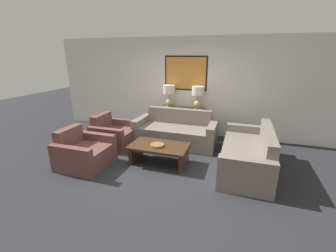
# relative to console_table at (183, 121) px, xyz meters

# --- Properties ---
(ground_plane) EXTENTS (20.00, 20.00, 0.00)m
(ground_plane) POSITION_rel_console_table_xyz_m (0.00, -2.09, -0.39)
(ground_plane) COLOR #28282D
(back_wall) EXTENTS (7.94, 0.12, 2.65)m
(back_wall) POSITION_rel_console_table_xyz_m (0.00, 0.27, 0.94)
(back_wall) COLOR silver
(back_wall) RESTS_ON ground_plane
(console_table) EXTENTS (1.29, 0.37, 0.78)m
(console_table) POSITION_rel_console_table_xyz_m (0.00, 0.00, 0.00)
(console_table) COLOR brown
(console_table) RESTS_ON ground_plane
(table_lamp_left) EXTENTS (0.33, 0.33, 0.61)m
(table_lamp_left) POSITION_rel_console_table_xyz_m (-0.40, 0.00, 0.78)
(table_lamp_left) COLOR tan
(table_lamp_left) RESTS_ON console_table
(table_lamp_right) EXTENTS (0.33, 0.33, 0.61)m
(table_lamp_right) POSITION_rel_console_table_xyz_m (0.40, 0.00, 0.78)
(table_lamp_right) COLOR tan
(table_lamp_right) RESTS_ON console_table
(couch_by_back_wall) EXTENTS (2.03, 0.91, 0.84)m
(couch_by_back_wall) POSITION_rel_console_table_xyz_m (0.00, -0.69, -0.10)
(couch_by_back_wall) COLOR slate
(couch_by_back_wall) RESTS_ON ground_plane
(couch_by_side) EXTENTS (0.91, 2.03, 0.84)m
(couch_by_side) POSITION_rel_console_table_xyz_m (1.74, -1.51, -0.10)
(couch_by_side) COLOR slate
(couch_by_side) RESTS_ON ground_plane
(coffee_table) EXTENTS (1.20, 0.70, 0.41)m
(coffee_table) POSITION_rel_console_table_xyz_m (-0.01, -1.87, -0.09)
(coffee_table) COLOR #3D2616
(coffee_table) RESTS_ON ground_plane
(decorative_bowl) EXTENTS (0.28, 0.28, 0.04)m
(decorative_bowl) POSITION_rel_console_table_xyz_m (-0.03, -1.92, 0.04)
(decorative_bowl) COLOR olive
(decorative_bowl) RESTS_ON coffee_table
(armchair_near_back_wall) EXTENTS (0.91, 0.94, 0.78)m
(armchair_near_back_wall) POSITION_rel_console_table_xyz_m (-1.43, -1.29, -0.12)
(armchair_near_back_wall) COLOR brown
(armchair_near_back_wall) RESTS_ON ground_plane
(armchair_near_camera) EXTENTS (0.91, 0.94, 0.78)m
(armchair_near_camera) POSITION_rel_console_table_xyz_m (-1.43, -2.44, -0.12)
(armchair_near_camera) COLOR brown
(armchair_near_camera) RESTS_ON ground_plane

